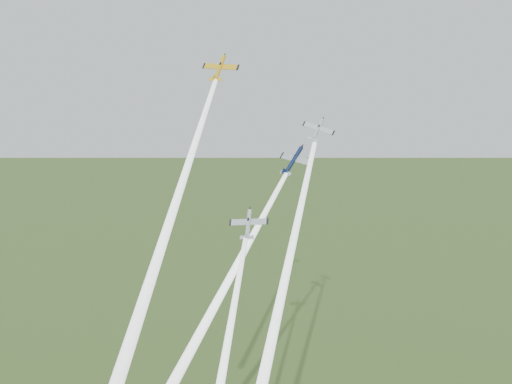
# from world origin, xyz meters

# --- Properties ---
(plane_yellow) EXTENTS (8.73, 7.08, 7.85)m
(plane_yellow) POSITION_xyz_m (-12.39, 0.26, 116.77)
(plane_yellow) COLOR gold
(smoke_trail_yellow) EXTENTS (7.23, 41.19, 52.48)m
(smoke_trail_yellow) POSITION_xyz_m (-9.92, -21.13, 88.76)
(smoke_trail_yellow) COLOR white
(plane_navy) EXTENTS (10.82, 8.74, 8.42)m
(plane_navy) POSITION_xyz_m (4.22, 2.37, 97.73)
(plane_navy) COLOR #0C1838
(smoke_trail_navy) EXTENTS (16.00, 37.06, 49.21)m
(smoke_trail_navy) POSITION_xyz_m (-2.94, -16.61, 71.36)
(smoke_trail_navy) COLOR white
(plane_silver_right) EXTENTS (7.63, 5.95, 7.60)m
(plane_silver_right) POSITION_xyz_m (9.27, 3.11, 104.30)
(plane_silver_right) COLOR silver
(smoke_trail_silver_right) EXTENTS (8.53, 44.66, 57.10)m
(smoke_trail_silver_right) POSITION_xyz_m (12.42, -19.99, 73.98)
(smoke_trail_silver_right) COLOR white
(plane_silver_low) EXTENTS (9.80, 7.67, 7.83)m
(plane_silver_low) POSITION_xyz_m (-0.61, -8.10, 85.72)
(plane_silver_low) COLOR #ADB3BB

